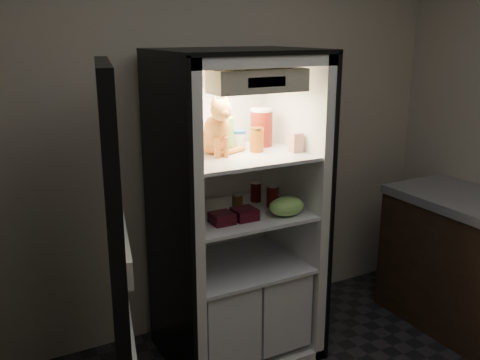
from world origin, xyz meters
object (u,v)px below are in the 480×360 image
object	(u,v)px
mayo_tub	(239,140)
condiment_jar	(237,200)
grape_bag	(287,206)
salsa_jar	(257,140)
refrigerator	(234,232)
soda_can_b	(274,194)
soda_can_c	(272,196)
parmesan_shaker	(227,135)
soda_can_a	(256,192)
berry_box_right	(245,214)
berry_box_left	(222,218)
cream_carton	(296,142)
tabby_cat	(214,132)
pepper_jar	(261,127)

from	to	relation	value
mayo_tub	condiment_jar	distance (m)	0.36
grape_bag	salsa_jar	bearing A→B (deg)	116.99
refrigerator	mayo_tub	xyz separation A→B (m)	(0.06, 0.04, 0.56)
salsa_jar	soda_can_b	bearing A→B (deg)	14.92
mayo_tub	soda_can_c	bearing A→B (deg)	-36.98
refrigerator	soda_can_c	xyz separation A→B (m)	(0.22, -0.08, 0.21)
parmesan_shaker	soda_can_a	xyz separation A→B (m)	(0.22, 0.04, -0.39)
soda_can_a	soda_can_c	world-z (taller)	soda_can_c
refrigerator	soda_can_b	bearing A→B (deg)	-5.55
salsa_jar	parmesan_shaker	bearing A→B (deg)	151.16
mayo_tub	berry_box_right	xyz separation A→B (m)	(-0.09, -0.24, -0.37)
berry_box_left	berry_box_right	bearing A→B (deg)	-0.39
cream_carton	grape_bag	bearing A→B (deg)	-143.59
cream_carton	parmesan_shaker	bearing A→B (deg)	150.64
tabby_cat	condiment_jar	world-z (taller)	tabby_cat
pepper_jar	soda_can_a	distance (m)	0.41
grape_bag	berry_box_left	world-z (taller)	grape_bag
soda_can_b	mayo_tub	bearing A→B (deg)	162.08
refrigerator	soda_can_c	distance (m)	0.32
cream_carton	soda_can_a	distance (m)	0.44
tabby_cat	soda_can_a	size ratio (longest dim) A/B	2.90
condiment_jar	berry_box_left	xyz separation A→B (m)	(-0.20, -0.20, -0.01)
salsa_jar	tabby_cat	bearing A→B (deg)	167.45
refrigerator	pepper_jar	xyz separation A→B (m)	(0.22, 0.06, 0.61)
salsa_jar	soda_can_a	distance (m)	0.39
salsa_jar	soda_can_b	world-z (taller)	salsa_jar
mayo_tub	berry_box_right	size ratio (longest dim) A/B	0.89
berry_box_left	soda_can_b	bearing A→B (deg)	21.00
refrigerator	soda_can_c	world-z (taller)	refrigerator
refrigerator	cream_carton	world-z (taller)	refrigerator
salsa_jar	pepper_jar	world-z (taller)	pepper_jar
tabby_cat	cream_carton	distance (m)	0.48
soda_can_c	berry_box_left	size ratio (longest dim) A/B	1.08
mayo_tub	berry_box_left	world-z (taller)	mayo_tub
soda_can_c	grape_bag	distance (m)	0.17
soda_can_b	berry_box_left	xyz separation A→B (m)	(-0.44, -0.17, -0.03)
salsa_jar	berry_box_left	bearing A→B (deg)	-156.10
tabby_cat	mayo_tub	bearing A→B (deg)	17.75
soda_can_c	grape_bag	xyz separation A→B (m)	(-0.01, -0.17, -0.01)
berry_box_right	tabby_cat	bearing A→B (deg)	116.69
berry_box_right	salsa_jar	bearing A→B (deg)	40.83
mayo_tub	soda_can_c	size ratio (longest dim) A/B	0.86
berry_box_right	soda_can_b	bearing A→B (deg)	29.62
tabby_cat	condiment_jar	distance (m)	0.46
salsa_jar	refrigerator	bearing A→B (deg)	150.61
soda_can_a	tabby_cat	bearing A→B (deg)	-167.25
pepper_jar	mayo_tub	bearing A→B (deg)	-172.90
soda_can_b	refrigerator	bearing A→B (deg)	174.45
soda_can_b	berry_box_left	distance (m)	0.47
refrigerator	tabby_cat	distance (m)	0.64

